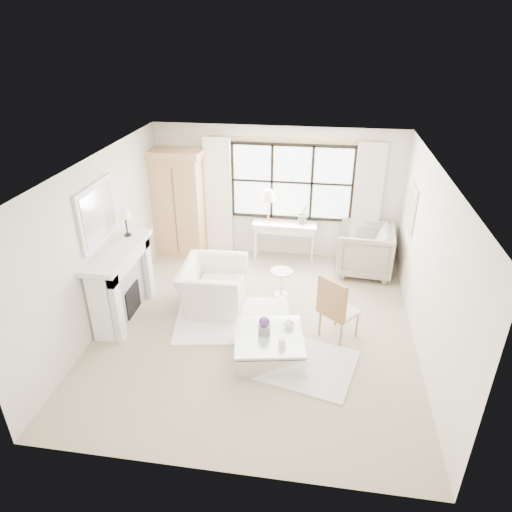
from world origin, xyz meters
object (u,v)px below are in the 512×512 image
(armoire, at_px, (179,202))
(console_table, at_px, (284,240))
(club_armchair, at_px, (213,286))
(coffee_table, at_px, (269,346))

(armoire, distance_m, console_table, 2.32)
(armoire, bearing_deg, console_table, 4.33)
(armoire, relative_size, console_table, 1.71)
(console_table, distance_m, club_armchair, 2.25)
(armoire, distance_m, coffee_table, 4.04)
(coffee_table, bearing_deg, console_table, 81.18)
(armoire, height_order, club_armchair, armoire)
(console_table, relative_size, club_armchair, 1.09)
(armoire, relative_size, club_armchair, 1.85)
(coffee_table, bearing_deg, armoire, 115.31)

